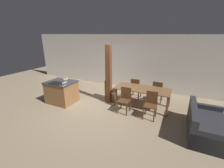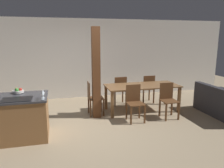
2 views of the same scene
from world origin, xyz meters
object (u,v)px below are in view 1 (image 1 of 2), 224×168
(couch, at_px, (205,126))
(wine_glass_near, at_px, (63,83))
(kitchen_island, at_px, (62,92))
(dining_chair_near_right, at_px, (151,104))
(dining_table, at_px, (142,91))
(dining_chair_far_left, at_px, (136,88))
(wine_glass_far, at_px, (66,82))
(timber_post, at_px, (109,75))
(dining_chair_near_left, at_px, (125,99))
(wine_glass_middle, at_px, (64,82))
(dining_chair_head_end, at_px, (109,89))
(dining_chair_far_right, at_px, (157,91))
(fruit_bowl, at_px, (65,78))

(couch, bearing_deg, wine_glass_near, 95.37)
(kitchen_island, bearing_deg, dining_chair_near_right, 5.37)
(dining_table, distance_m, dining_chair_near_right, 0.84)
(dining_table, height_order, dining_chair_far_left, dining_chair_far_left)
(wine_glass_near, height_order, dining_table, wine_glass_near)
(wine_glass_far, height_order, timber_post, timber_post)
(kitchen_island, bearing_deg, dining_chair_near_left, 7.24)
(wine_glass_middle, relative_size, dining_chair_head_end, 0.18)
(dining_table, distance_m, dining_chair_head_end, 1.41)
(timber_post, bearing_deg, dining_chair_far_right, 25.41)
(dining_chair_far_left, height_order, dining_chair_far_right, same)
(wine_glass_middle, bearing_deg, dining_table, 26.95)
(dining_chair_far_right, bearing_deg, dining_chair_near_left, 55.51)
(kitchen_island, relative_size, couch, 0.67)
(fruit_bowl, xyz_separation_m, dining_chair_head_end, (1.75, 0.70, -0.45))
(couch, bearing_deg, wine_glass_middle, 94.44)
(dining_chair_far_right, relative_size, couch, 0.54)
(dining_chair_near_right, bearing_deg, kitchen_island, -174.63)
(kitchen_island, relative_size, wine_glass_far, 6.80)
(wine_glass_middle, relative_size, dining_chair_near_left, 0.18)
(kitchen_island, distance_m, dining_chair_far_right, 3.94)
(dining_chair_near_right, bearing_deg, dining_chair_head_end, 160.11)
(dining_chair_far_right, bearing_deg, dining_table, 55.51)
(dining_chair_far_left, relative_size, couch, 0.54)
(dining_chair_head_end, bearing_deg, dining_chair_near_left, -125.75)
(dining_chair_far_left, relative_size, timber_post, 0.39)
(dining_chair_near_right, height_order, dining_chair_far_left, same)
(fruit_bowl, bearing_deg, dining_chair_head_end, 21.84)
(fruit_bowl, bearing_deg, dining_chair_far_left, 27.12)
(dining_chair_near_right, bearing_deg, couch, -9.96)
(dining_chair_far_right, height_order, dining_chair_head_end, same)
(dining_chair_head_end, bearing_deg, wine_glass_near, 139.38)
(kitchen_island, relative_size, dining_chair_far_right, 1.24)
(fruit_bowl, height_order, couch, fruit_bowl)
(couch, bearing_deg, dining_chair_head_end, 74.46)
(wine_glass_middle, distance_m, dining_chair_head_end, 1.87)
(dining_table, bearing_deg, dining_chair_near_left, -124.49)
(fruit_bowl, height_order, dining_chair_near_right, fruit_bowl)
(wine_glass_near, bearing_deg, dining_chair_far_right, 34.09)
(kitchen_island, xyz_separation_m, dining_chair_near_left, (2.63, 0.33, 0.04))
(fruit_bowl, height_order, wine_glass_far, wine_glass_far)
(kitchen_island, height_order, timber_post, timber_post)
(wine_glass_far, height_order, couch, wine_glass_far)
(couch, bearing_deg, kitchen_island, 90.52)
(couch, bearing_deg, dining_table, 64.97)
(dining_chair_far_right, relative_size, dining_chair_head_end, 1.00)
(wine_glass_far, relative_size, dining_chair_far_right, 0.18)
(wine_glass_near, distance_m, dining_chair_far_right, 3.74)
(dining_chair_near_left, bearing_deg, dining_chair_near_right, 0.00)
(wine_glass_middle, xyz_separation_m, dining_chair_near_left, (2.14, 0.65, -0.54))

